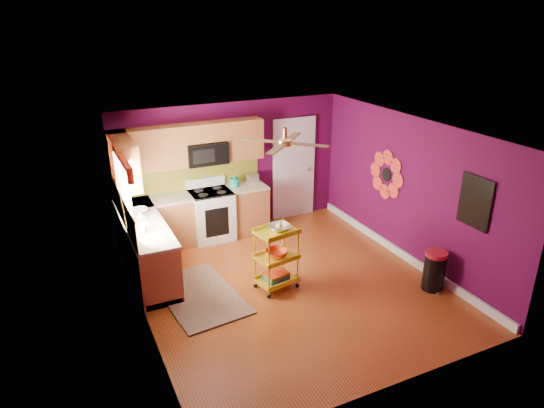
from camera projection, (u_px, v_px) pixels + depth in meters
ground at (289, 285)px, 7.73m from camera, size 5.00×5.00×0.00m
room_envelope at (292, 188)px, 7.13m from camera, size 4.54×5.04×2.52m
lower_cabinets at (175, 231)px, 8.56m from camera, size 2.81×2.31×0.94m
electric_range at (211, 214)px, 9.16m from camera, size 0.76×0.66×1.13m
upper_cabinetry at (170, 151)px, 8.39m from camera, size 2.80×2.30×1.26m
left_window at (123, 182)px, 7.09m from camera, size 0.08×1.35×1.08m
panel_door at (294, 169)px, 9.95m from camera, size 0.95×0.11×2.15m
right_wall_art at (423, 186)px, 7.79m from camera, size 0.04×2.74×1.04m
ceiling_fan at (285, 142)px, 7.04m from camera, size 1.01×1.01×0.26m
shag_rug at (200, 295)px, 7.42m from camera, size 1.23×1.81×0.02m
rolling_cart at (277, 255)px, 7.45m from camera, size 0.68×0.54×1.10m
trash_can at (434, 271)px, 7.51m from camera, size 0.42×0.42×0.64m
teal_kettle at (234, 182)px, 9.23m from camera, size 0.18×0.18×0.21m
toaster at (252, 178)px, 9.44m from camera, size 0.22×0.15×0.18m
soap_bottle_a at (145, 224)px, 7.39m from camera, size 0.09×0.09×0.20m
soap_bottle_b at (141, 216)px, 7.75m from camera, size 0.12×0.12×0.15m
counter_dish at (139, 211)px, 8.04m from camera, size 0.28×0.28×0.07m
counter_cup at (142, 229)px, 7.33m from camera, size 0.13×0.13×0.10m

